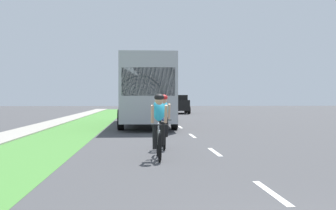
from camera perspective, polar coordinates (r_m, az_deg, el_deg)
The scene contains 9 objects.
ground_plane at distance 23.07m, azimuth 1.38°, elevation -2.77°, with size 120.00×120.00×0.00m, color #424244.
grass_verge at distance 23.18m, azimuth -11.28°, elevation -2.76°, with size 2.64×70.00×0.01m, color #478438.
sidewalk_concrete at distance 23.54m, azimuth -16.24°, elevation -2.72°, with size 1.45×70.00×0.10m, color #9E998E.
lane_markings_center at distance 27.05m, azimuth 0.63°, elevation -2.22°, with size 0.12×52.71×0.01m.
cyclist_lead at distance 10.43m, azimuth -1.23°, elevation -2.75°, with size 0.42×1.72×1.58m.
cyclist_trailing at distance 12.62m, azimuth -0.64°, elevation -2.11°, with size 0.42×1.72×1.58m.
bus_silver at distance 23.81m, azimuth -2.88°, elevation 2.11°, with size 2.78×11.60×3.48m.
suv_black at distance 41.79m, azimuth 1.27°, elevation 0.17°, with size 2.15×4.70×1.79m.
pickup_red at distance 50.55m, azimuth -3.14°, elevation 0.16°, with size 2.22×5.10×1.64m.
Camera 1 is at (-2.04, -2.93, 1.47)m, focal length 45.96 mm.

